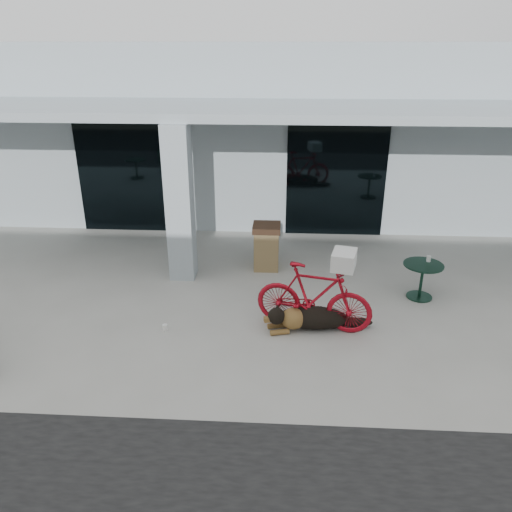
# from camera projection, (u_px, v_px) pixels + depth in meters

# --- Properties ---
(ground) EXTENTS (80.00, 80.00, 0.00)m
(ground) POSITION_uv_depth(u_px,v_px,m) (247.00, 338.00, 8.24)
(ground) COLOR #ACAAA2
(ground) RESTS_ON ground
(building) EXTENTS (22.00, 7.00, 4.50)m
(building) POSITION_uv_depth(u_px,v_px,m) (268.00, 122.00, 15.14)
(building) COLOR #9DAAB2
(building) RESTS_ON ground
(storefront_glass_left) EXTENTS (2.80, 0.06, 2.70)m
(storefront_glass_left) POSITION_uv_depth(u_px,v_px,m) (134.00, 179.00, 12.45)
(storefront_glass_left) COLOR black
(storefront_glass_left) RESTS_ON ground
(storefront_glass_right) EXTENTS (2.40, 0.06, 2.70)m
(storefront_glass_right) POSITION_uv_depth(u_px,v_px,m) (336.00, 182.00, 12.17)
(storefront_glass_right) COLOR black
(storefront_glass_right) RESTS_ON ground
(column) EXTENTS (0.50, 0.50, 3.12)m
(column) POSITION_uv_depth(u_px,v_px,m) (180.00, 204.00, 9.81)
(column) COLOR #9DAAB2
(column) RESTS_ON ground
(overhang) EXTENTS (22.00, 2.80, 0.18)m
(overhang) POSITION_uv_depth(u_px,v_px,m) (259.00, 110.00, 10.27)
(overhang) COLOR #9DAAB2
(overhang) RESTS_ON column
(bicycle) EXTENTS (2.04, 1.00, 1.18)m
(bicycle) POSITION_uv_depth(u_px,v_px,m) (314.00, 297.00, 8.32)
(bicycle) COLOR #A50D1B
(bicycle) RESTS_ON ground
(laundry_basket) EXTENTS (0.46, 0.55, 0.29)m
(laundry_basket) POSITION_uv_depth(u_px,v_px,m) (344.00, 260.00, 7.91)
(laundry_basket) COLOR white
(laundry_basket) RESTS_ON bicycle
(dog) EXTENTS (1.44, 0.79, 0.46)m
(dog) POSITION_uv_depth(u_px,v_px,m) (313.00, 317.00, 8.43)
(dog) COLOR black
(dog) RESTS_ON ground
(cup_near_dog) EXTENTS (0.11, 0.11, 0.11)m
(cup_near_dog) POSITION_uv_depth(u_px,v_px,m) (165.00, 327.00, 8.44)
(cup_near_dog) COLOR white
(cup_near_dog) RESTS_ON ground
(cafe_table_far) EXTENTS (0.91, 0.91, 0.69)m
(cafe_table_far) POSITION_uv_depth(u_px,v_px,m) (421.00, 281.00, 9.42)
(cafe_table_far) COLOR black
(cafe_table_far) RESTS_ON ground
(cup_on_table) EXTENTS (0.10, 0.10, 0.11)m
(cup_on_table) POSITION_uv_depth(u_px,v_px,m) (429.00, 259.00, 9.38)
(cup_on_table) COLOR white
(cup_on_table) RESTS_ON cafe_table_far
(trash_receptacle) EXTENTS (0.58, 0.58, 0.99)m
(trash_receptacle) POSITION_uv_depth(u_px,v_px,m) (266.00, 247.00, 10.60)
(trash_receptacle) COLOR olive
(trash_receptacle) RESTS_ON ground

